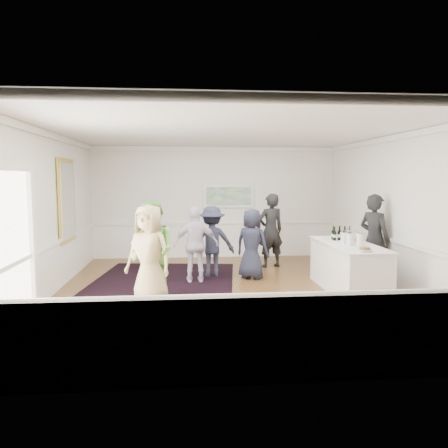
{
  "coord_description": "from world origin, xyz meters",
  "views": [
    {
      "loc": [
        -0.87,
        -8.59,
        2.29
      ],
      "look_at": [
        -0.07,
        0.2,
        1.37
      ],
      "focal_mm": 35.0,
      "sensor_mm": 36.0,
      "label": 1
    }
  ],
  "objects": [
    {
      "name": "wall_right",
      "position": [
        3.5,
        0.0,
        1.6
      ],
      "size": [
        0.02,
        8.0,
        3.2
      ],
      "primitive_type": "cube",
      "color": "white",
      "rests_on": "floor"
    },
    {
      "name": "doorway",
      "position": [
        -3.45,
        -1.9,
        1.42
      ],
      "size": [
        0.1,
        1.78,
        2.56
      ],
      "color": "white",
      "rests_on": "wall_left"
    },
    {
      "name": "ice_bucket",
      "position": [
        2.51,
        -0.0,
        1.1
      ],
      "size": [
        0.26,
        0.26,
        0.25
      ],
      "primitive_type": "cylinder",
      "color": "silver",
      "rests_on": "serving_table"
    },
    {
      "name": "wall_front",
      "position": [
        0.0,
        -4.0,
        1.6
      ],
      "size": [
        7.0,
        0.02,
        3.2
      ],
      "primitive_type": "cube",
      "color": "white",
      "rests_on": "floor"
    },
    {
      "name": "juice_pitchers",
      "position": [
        2.38,
        -0.35,
        1.1
      ],
      "size": [
        0.35,
        0.33,
        0.24
      ],
      "color": "#5EA73B",
      "rests_on": "serving_table"
    },
    {
      "name": "serving_table",
      "position": [
        2.42,
        -0.16,
        0.5
      ],
      "size": [
        0.92,
        2.43,
        0.98
      ],
      "color": "white",
      "rests_on": "floor"
    },
    {
      "name": "guest_green",
      "position": [
        -1.46,
        -0.61,
        0.94
      ],
      "size": [
        1.11,
        1.16,
        1.89
      ],
      "primitive_type": "imported",
      "rotation": [
        0.0,
        0.0,
        -0.96
      ],
      "color": "#65AC44",
      "rests_on": "floor"
    },
    {
      "name": "wall_left",
      "position": [
        -3.5,
        0.0,
        1.6
      ],
      "size": [
        0.02,
        8.0,
        3.2
      ],
      "primitive_type": "cube",
      "color": "white",
      "rests_on": "floor"
    },
    {
      "name": "wine_bottles",
      "position": [
        2.44,
        0.37,
        1.14
      ],
      "size": [
        0.43,
        0.24,
        0.31
      ],
      "color": "black",
      "rests_on": "serving_table"
    },
    {
      "name": "landscape_painting",
      "position": [
        0.4,
        3.95,
        1.78
      ],
      "size": [
        1.44,
        0.06,
        0.66
      ],
      "color": "white",
      "rests_on": "wall_back"
    },
    {
      "name": "nut_bowl",
      "position": [
        2.34,
        -1.14,
        1.02
      ],
      "size": [
        0.25,
        0.25,
        0.08
      ],
      "color": "white",
      "rests_on": "serving_table"
    },
    {
      "name": "guest_navy",
      "position": [
        0.66,
        1.18,
        0.8
      ],
      "size": [
        0.93,
        0.86,
        1.6
      ],
      "primitive_type": "imported",
      "rotation": [
        0.0,
        0.0,
        2.55
      ],
      "color": "#1F2235",
      "rests_on": "floor"
    },
    {
      "name": "guest_dark_b",
      "position": [
        1.34,
        2.42,
        0.95
      ],
      "size": [
        0.79,
        0.62,
        1.9
      ],
      "primitive_type": "imported",
      "rotation": [
        0.0,
        0.0,
        3.41
      ],
      "color": "black",
      "rests_on": "floor"
    },
    {
      "name": "ceiling",
      "position": [
        0.0,
        0.0,
        3.2
      ],
      "size": [
        7.0,
        8.0,
        0.02
      ],
      "primitive_type": "cube",
      "color": "white",
      "rests_on": "wall_back"
    },
    {
      "name": "guest_tan",
      "position": [
        -1.52,
        -0.72,
        0.91
      ],
      "size": [
        1.06,
        0.92,
        1.83
      ],
      "primitive_type": "imported",
      "rotation": [
        0.0,
        0.0,
        -0.47
      ],
      "color": "tan",
      "rests_on": "floor"
    },
    {
      "name": "mirror",
      "position": [
        -3.45,
        1.3,
        1.8
      ],
      "size": [
        0.05,
        1.25,
        1.85
      ],
      "color": "gold",
      "rests_on": "wall_left"
    },
    {
      "name": "wainscoting",
      "position": [
        0.0,
        0.0,
        0.5
      ],
      "size": [
        7.0,
        8.0,
        1.0
      ],
      "primitive_type": null,
      "color": "white",
      "rests_on": "floor"
    },
    {
      "name": "floor",
      "position": [
        0.0,
        0.0,
        0.0
      ],
      "size": [
        8.0,
        8.0,
        0.0
      ],
      "primitive_type": "plane",
      "color": "brown",
      "rests_on": "ground"
    },
    {
      "name": "guest_dark_a",
      "position": [
        -0.25,
        1.46,
        0.83
      ],
      "size": [
        1.1,
        0.67,
        1.65
      ],
      "primitive_type": "imported",
      "rotation": [
        0.0,
        0.0,
        3.2
      ],
      "color": "#1F2235",
      "rests_on": "floor"
    },
    {
      "name": "guest_lilac",
      "position": [
        -0.63,
        0.91,
        0.84
      ],
      "size": [
        0.99,
        0.43,
        1.68
      ],
      "primitive_type": "imported",
      "rotation": [
        0.0,
        0.0,
        3.16
      ],
      "color": "silver",
      "rests_on": "floor"
    },
    {
      "name": "area_rug",
      "position": [
        -1.36,
        0.98,
        0.01
      ],
      "size": [
        3.53,
        4.38,
        0.02
      ],
      "primitive_type": "cube",
      "rotation": [
        0.0,
        0.0,
        -0.12
      ],
      "color": "black",
      "rests_on": "floor"
    },
    {
      "name": "bartender",
      "position": [
        3.2,
        0.4,
        0.98
      ],
      "size": [
        0.77,
        0.85,
        1.96
      ],
      "primitive_type": "imported",
      "rotation": [
        0.0,
        0.0,
        2.1
      ],
      "color": "black",
      "rests_on": "floor"
    },
    {
      "name": "wall_back",
      "position": [
        0.0,
        4.0,
        1.6
      ],
      "size": [
        7.0,
        0.02,
        3.2
      ],
      "primitive_type": "cube",
      "color": "white",
      "rests_on": "floor"
    }
  ]
}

